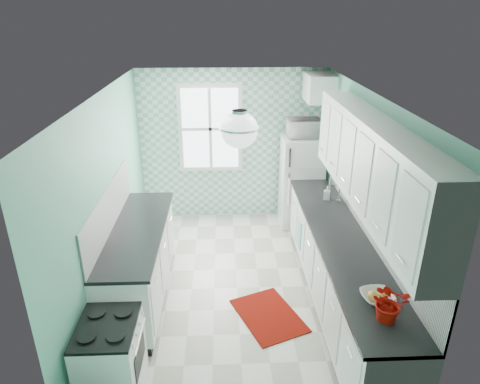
{
  "coord_description": "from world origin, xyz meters",
  "views": [
    {
      "loc": [
        -0.15,
        -4.6,
        3.34
      ],
      "look_at": [
        0.05,
        0.25,
        1.25
      ],
      "focal_mm": 32.0,
      "sensor_mm": 36.0,
      "label": 1
    }
  ],
  "objects_px": {
    "stove": "(111,359)",
    "potted_plant": "(390,303)",
    "microwave": "(304,128)",
    "fridge": "(301,181)",
    "fruit_bowl": "(377,297)",
    "ceiling_light": "(239,130)",
    "sink": "(325,204)"
  },
  "relations": [
    {
      "from": "stove",
      "to": "potted_plant",
      "type": "height_order",
      "value": "potted_plant"
    },
    {
      "from": "potted_plant",
      "to": "microwave",
      "type": "xyz_separation_m",
      "value": [
        -0.09,
        3.6,
        0.52
      ]
    },
    {
      "from": "fridge",
      "to": "stove",
      "type": "height_order",
      "value": "fridge"
    },
    {
      "from": "fruit_bowl",
      "to": "ceiling_light",
      "type": "bearing_deg",
      "value": 148.68
    },
    {
      "from": "sink",
      "to": "fruit_bowl",
      "type": "relative_size",
      "value": 1.85
    },
    {
      "from": "microwave",
      "to": "ceiling_light",
      "type": "bearing_deg",
      "value": 63.14
    },
    {
      "from": "sink",
      "to": "microwave",
      "type": "bearing_deg",
      "value": 96.58
    },
    {
      "from": "ceiling_light",
      "to": "microwave",
      "type": "height_order",
      "value": "ceiling_light"
    },
    {
      "from": "fridge",
      "to": "microwave",
      "type": "xyz_separation_m",
      "value": [
        0.0,
        0.0,
        0.89
      ]
    },
    {
      "from": "fruit_bowl",
      "to": "potted_plant",
      "type": "bearing_deg",
      "value": -90.0
    },
    {
      "from": "stove",
      "to": "microwave",
      "type": "distance_m",
      "value": 4.3
    },
    {
      "from": "ceiling_light",
      "to": "microwave",
      "type": "xyz_separation_m",
      "value": [
        1.11,
        2.62,
        -0.69
      ]
    },
    {
      "from": "fridge",
      "to": "potted_plant",
      "type": "distance_m",
      "value": 3.62
    },
    {
      "from": "sink",
      "to": "fruit_bowl",
      "type": "height_order",
      "value": "sink"
    },
    {
      "from": "fridge",
      "to": "microwave",
      "type": "height_order",
      "value": "microwave"
    },
    {
      "from": "potted_plant",
      "to": "fruit_bowl",
      "type": "bearing_deg",
      "value": 90.0
    },
    {
      "from": "stove",
      "to": "sink",
      "type": "distance_m",
      "value": 3.25
    },
    {
      "from": "ceiling_light",
      "to": "fridge",
      "type": "relative_size",
      "value": 0.23
    },
    {
      "from": "ceiling_light",
      "to": "stove",
      "type": "bearing_deg",
      "value": -146.57
    },
    {
      "from": "sink",
      "to": "potted_plant",
      "type": "bearing_deg",
      "value": -87.71
    },
    {
      "from": "stove",
      "to": "microwave",
      "type": "xyz_separation_m",
      "value": [
        2.31,
        3.41,
        1.22
      ]
    },
    {
      "from": "ceiling_light",
      "to": "potted_plant",
      "type": "relative_size",
      "value": 1.01
    },
    {
      "from": "fridge",
      "to": "fruit_bowl",
      "type": "bearing_deg",
      "value": -87.83
    },
    {
      "from": "fridge",
      "to": "fruit_bowl",
      "type": "height_order",
      "value": "fridge"
    },
    {
      "from": "fridge",
      "to": "potted_plant",
      "type": "relative_size",
      "value": 4.3
    },
    {
      "from": "potted_plant",
      "to": "microwave",
      "type": "bearing_deg",
      "value": 91.43
    },
    {
      "from": "ceiling_light",
      "to": "potted_plant",
      "type": "xyz_separation_m",
      "value": [
        1.2,
        -0.99,
        -1.21
      ]
    },
    {
      "from": "potted_plant",
      "to": "fridge",
      "type": "bearing_deg",
      "value": 91.44
    },
    {
      "from": "ceiling_light",
      "to": "fruit_bowl",
      "type": "distance_m",
      "value": 1.95
    },
    {
      "from": "microwave",
      "to": "fridge",
      "type": "bearing_deg",
      "value": 50.71
    },
    {
      "from": "fridge",
      "to": "stove",
      "type": "xyz_separation_m",
      "value": [
        -2.31,
        -3.41,
        -0.33
      ]
    },
    {
      "from": "stove",
      "to": "potted_plant",
      "type": "bearing_deg",
      "value": -8.11
    }
  ]
}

